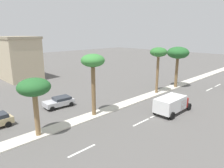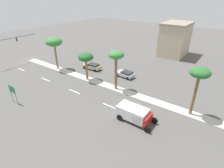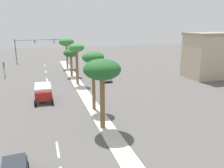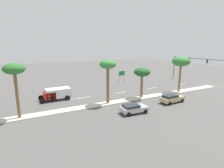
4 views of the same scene
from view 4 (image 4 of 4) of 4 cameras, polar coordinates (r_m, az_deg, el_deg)
name	(u,v)px [view 4 (image 4 of 4)]	position (r m, az deg, el deg)	size (l,w,h in m)	color
ground_plane	(56,112)	(27.62, -17.77, -8.70)	(160.00, 160.00, 0.00)	#565451
lane_stripe_trailing	(181,84)	(48.40, 21.46, 0.02)	(0.20, 2.80, 0.01)	silver
lane_stripe_front	(152,88)	(41.86, 12.91, -1.25)	(0.20, 2.80, 0.01)	silver
lane_stripe_rear	(121,92)	(37.09, 2.94, -2.71)	(0.20, 2.80, 0.01)	silver
lane_stripe_far	(84,98)	(33.85, -9.04, -4.34)	(0.20, 2.80, 0.01)	silver
lane_stripe_inboard	(67,100)	(33.05, -14.20, -4.98)	(0.20, 2.80, 0.01)	silver
traffic_signal_gantry	(185,65)	(53.64, 22.54, 5.78)	(15.86, 0.53, 6.64)	#515459
directional_road_sign	(122,74)	(46.05, 3.16, 3.14)	(0.10, 1.71, 3.12)	gray
palm_tree_far	(181,62)	(39.00, 21.41, 6.62)	(3.64, 3.64, 7.32)	olive
palm_tree_leading	(142,73)	(32.78, 9.71, 3.58)	(3.02, 3.02, 5.61)	olive
palm_tree_near	(108,67)	(28.75, -1.39, 5.61)	(2.72, 2.72, 7.29)	brown
palm_tree_rear	(14,71)	(25.82, -29.04, 3.65)	(2.71, 2.71, 7.37)	brown
sedan_silver_left	(133,108)	(26.02, 6.93, -7.80)	(2.29, 4.01, 1.32)	#B2B2B7
sedan_tan_right	(172,98)	(32.04, 18.76, -4.39)	(2.08, 4.49, 1.44)	tan
box_truck	(56,94)	(33.23, -17.73, -2.98)	(2.49, 5.43, 2.10)	#B21E19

